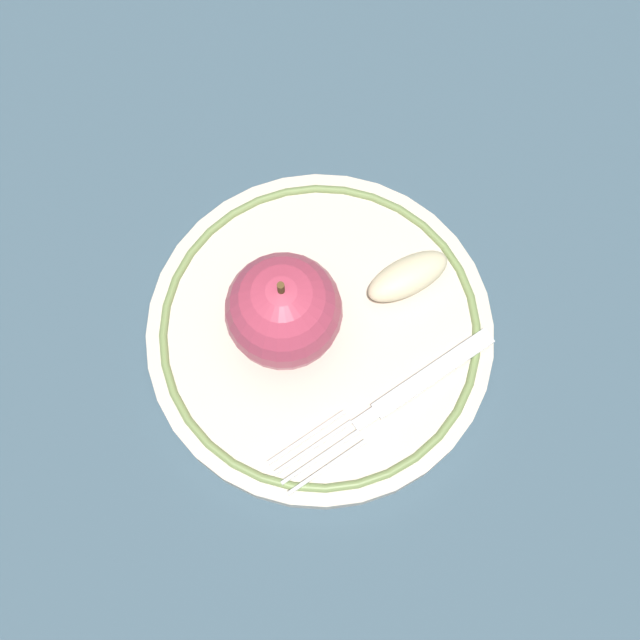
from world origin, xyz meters
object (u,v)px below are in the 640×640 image
Objects in this scene: fork at (393,401)px; apple_slice_front at (408,276)px; apple_red_whole at (284,311)px; plate at (320,333)px.

apple_slice_front is at bearing -132.30° from fork.
apple_red_whole is 0.57× the size of fork.
apple_slice_front is at bearing 133.28° from apple_red_whole.
apple_red_whole is at bearing -5.62° from apple_slice_front.
apple_red_whole is at bearing -69.49° from fork.
apple_slice_front is at bearing 140.68° from plate.
plate is 0.05m from apple_red_whole.
plate is at bearing -80.63° from fork.
fork is at bearing 75.43° from apple_red_whole.
plate is 1.57× the size of fork.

